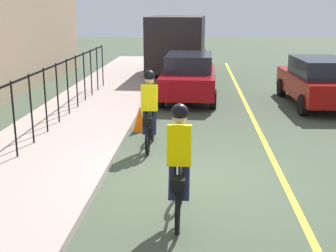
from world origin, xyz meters
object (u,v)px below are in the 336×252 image
Objects in this scene: parked_sedan_rear at (189,76)px; box_truck_background at (179,42)px; patrol_sedan at (319,81)px; traffic_cone_near at (140,118)px; cyclist_lead at (179,163)px; cyclist_follow at (150,110)px.

parked_sedan_rear is 6.01m from box_truck_background.
traffic_cone_near is (-3.52, 5.50, -0.49)m from patrol_sedan.
box_truck_background is at bearing -172.64° from parked_sedan_rear.
cyclist_lead is 1.00× the size of cyclist_follow.
cyclist_follow is 11.80m from box_truck_background.
patrol_sedan is at bearing -45.33° from cyclist_follow.
parked_sedan_rear is at bearing 0.45° from cyclist_lead.
cyclist_lead reaches higher than patrol_sedan.
traffic_cone_near is (1.48, 0.43, -0.57)m from cyclist_follow.
cyclist_lead reaches higher than parked_sedan_rear.
parked_sedan_rear is (9.34, 0.05, -0.09)m from cyclist_lead.
cyclist_lead reaches higher than traffic_cone_near.
box_truck_background is at bearing 33.77° from patrol_sedan.
traffic_cone_near is at bearing -13.93° from parked_sedan_rear.
traffic_cone_near is at bearing 14.24° from cyclist_lead.
traffic_cone_near is (-4.37, 1.20, -0.49)m from parked_sedan_rear.
parked_sedan_rear is at bearing -7.39° from cyclist_follow.
box_truck_background reaches higher than traffic_cone_near.
cyclist_follow is at bearing -163.95° from traffic_cone_near.
patrol_sedan is (5.00, -5.08, -0.09)m from cyclist_follow.
cyclist_follow is 1.64m from traffic_cone_near.
parked_sedan_rear is (5.85, -0.77, -0.09)m from cyclist_follow.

